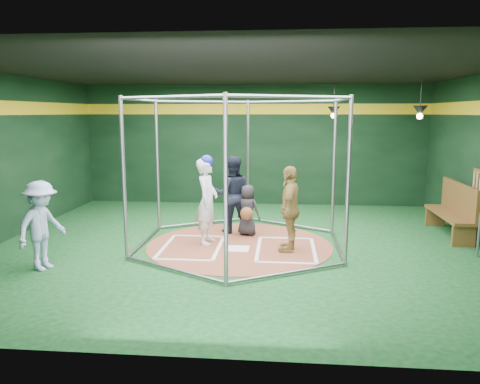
# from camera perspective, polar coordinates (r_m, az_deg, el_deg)

# --- Properties ---
(room_shell) EXTENTS (10.10, 9.10, 3.53)m
(room_shell) POSITION_cam_1_polar(r_m,az_deg,el_deg) (9.36, -0.05, 3.85)
(room_shell) COLOR #0C3815
(room_shell) RESTS_ON ground
(clay_disc) EXTENTS (3.80, 3.80, 0.01)m
(clay_disc) POSITION_cam_1_polar(r_m,az_deg,el_deg) (9.69, -0.05, -6.49)
(clay_disc) COLOR brown
(clay_disc) RESTS_ON ground
(home_plate) EXTENTS (0.43, 0.43, 0.01)m
(home_plate) POSITION_cam_1_polar(r_m,az_deg,el_deg) (9.40, -0.22, -6.93)
(home_plate) COLOR white
(home_plate) RESTS_ON clay_disc
(batter_box_left) EXTENTS (1.17, 1.77, 0.01)m
(batter_box_left) POSITION_cam_1_polar(r_m,az_deg,el_deg) (9.58, -5.90, -6.66)
(batter_box_left) COLOR white
(batter_box_left) RESTS_ON clay_disc
(batter_box_right) EXTENTS (1.17, 1.77, 0.01)m
(batter_box_right) POSITION_cam_1_polar(r_m,az_deg,el_deg) (9.41, 5.62, -6.96)
(batter_box_right) COLOR white
(batter_box_right) RESTS_ON clay_disc
(batting_cage) EXTENTS (4.05, 4.67, 3.00)m
(batting_cage) POSITION_cam_1_polar(r_m,az_deg,el_deg) (9.38, -0.06, 2.31)
(batting_cage) COLOR gray
(batting_cage) RESTS_ON ground
(pendant_lamp_near) EXTENTS (0.34, 0.34, 0.90)m
(pendant_lamp_near) POSITION_cam_1_polar(r_m,az_deg,el_deg) (12.94, 11.34, 9.65)
(pendant_lamp_near) COLOR black
(pendant_lamp_near) RESTS_ON room_shell
(pendant_lamp_far) EXTENTS (0.34, 0.34, 0.90)m
(pendant_lamp_far) POSITION_cam_1_polar(r_m,az_deg,el_deg) (11.70, 21.09, 9.22)
(pendant_lamp_far) COLOR black
(pendant_lamp_far) RESTS_ON room_shell
(batter_figure) EXTENTS (0.49, 0.69, 1.84)m
(batter_figure) POSITION_cam_1_polar(r_m,az_deg,el_deg) (9.64, -4.03, -0.97)
(batter_figure) COLOR silver
(batter_figure) RESTS_ON clay_disc
(visitor_leopard) EXTENTS (0.55, 1.03, 1.68)m
(visitor_leopard) POSITION_cam_1_polar(r_m,az_deg,el_deg) (9.16, 6.10, -2.05)
(visitor_leopard) COLOR tan
(visitor_leopard) RESTS_ON clay_disc
(catcher_figure) EXTENTS (0.65, 0.66, 1.13)m
(catcher_figure) POSITION_cam_1_polar(r_m,az_deg,el_deg) (10.32, 0.92, -2.24)
(catcher_figure) COLOR black
(catcher_figure) RESTS_ON clay_disc
(umpire) EXTENTS (0.95, 0.79, 1.74)m
(umpire) POSITION_cam_1_polar(r_m,az_deg,el_deg) (10.54, -0.95, -0.29)
(umpire) COLOR black
(umpire) RESTS_ON clay_disc
(bystander_blue) EXTENTS (0.85, 1.13, 1.56)m
(bystander_blue) POSITION_cam_1_polar(r_m,az_deg,el_deg) (8.77, -23.06, -3.79)
(bystander_blue) COLOR #9FAED2
(bystander_blue) RESTS_ON ground
(dugout_bench) EXTENTS (0.47, 2.03, 1.18)m
(dugout_bench) POSITION_cam_1_polar(r_m,az_deg,el_deg) (11.35, 24.60, -1.88)
(dugout_bench) COLOR brown
(dugout_bench) RESTS_ON ground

